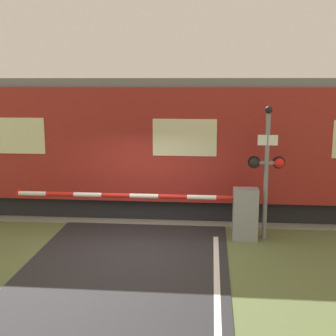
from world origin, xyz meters
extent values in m
plane|color=#5B6B3D|center=(0.00, 0.00, 0.00)|extent=(80.00, 80.00, 0.00)
cube|color=gray|center=(0.00, 3.45, 0.01)|extent=(36.00, 3.20, 0.03)
cube|color=#595451|center=(0.00, 2.73, 0.08)|extent=(36.00, 0.08, 0.10)
cube|color=#595451|center=(0.00, 4.17, 0.08)|extent=(36.00, 0.08, 0.10)
cube|color=black|center=(1.03, 3.45, 0.30)|extent=(15.52, 2.32, 0.60)
cube|color=maroon|center=(1.03, 3.45, 2.13)|extent=(16.87, 2.73, 3.06)
cube|color=slate|center=(1.03, 3.45, 3.78)|extent=(16.53, 2.51, 0.24)
cube|color=beige|center=(1.03, 2.07, 2.36)|extent=(1.69, 0.02, 0.98)
cube|color=beige|center=(-3.61, 2.07, 2.36)|extent=(1.69, 0.02, 0.98)
cube|color=gray|center=(2.59, 0.96, 0.64)|extent=(0.60, 0.44, 1.27)
cylinder|color=gray|center=(2.59, 0.96, 1.03)|extent=(0.16, 0.16, 0.18)
cylinder|color=red|center=(2.23, 0.96, 1.03)|extent=(0.71, 0.11, 0.11)
cylinder|color=white|center=(1.52, 0.96, 1.03)|extent=(0.71, 0.11, 0.11)
cylinder|color=red|center=(0.81, 0.96, 1.03)|extent=(0.71, 0.11, 0.11)
cylinder|color=white|center=(0.10, 0.96, 1.03)|extent=(0.71, 0.11, 0.11)
cylinder|color=red|center=(-0.61, 0.96, 1.03)|extent=(0.71, 0.11, 0.11)
cylinder|color=white|center=(-1.32, 0.96, 1.03)|extent=(0.71, 0.11, 0.11)
cylinder|color=red|center=(-2.03, 0.96, 1.03)|extent=(0.71, 0.11, 0.11)
cylinder|color=white|center=(-2.74, 0.96, 1.03)|extent=(0.71, 0.11, 0.11)
cylinder|color=red|center=(-3.09, 0.96, 1.03)|extent=(0.20, 0.02, 0.20)
cylinder|color=gray|center=(3.07, 1.07, 1.53)|extent=(0.11, 0.11, 3.06)
cube|color=gray|center=(3.07, 1.07, 1.90)|extent=(0.71, 0.07, 0.07)
sphere|color=black|center=(2.77, 1.02, 1.90)|extent=(0.24, 0.24, 0.24)
sphere|color=red|center=(3.36, 1.02, 1.90)|extent=(0.24, 0.24, 0.24)
cylinder|color=black|center=(2.77, 1.13, 1.90)|extent=(0.30, 0.06, 0.30)
cylinder|color=black|center=(3.36, 1.13, 1.90)|extent=(0.30, 0.06, 0.30)
cube|color=white|center=(3.07, 1.03, 2.45)|extent=(0.47, 0.02, 0.25)
sphere|color=black|center=(3.07, 1.07, 3.16)|extent=(0.18, 0.18, 0.18)
camera|label=1|loc=(1.73, -10.14, 3.84)|focal=50.00mm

